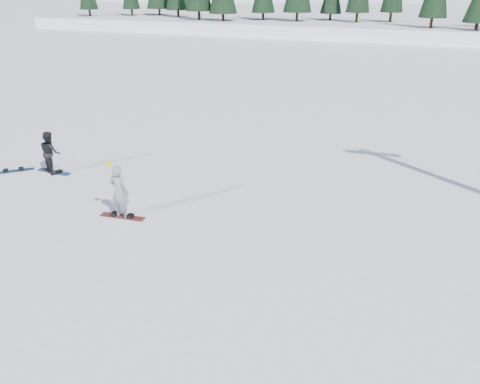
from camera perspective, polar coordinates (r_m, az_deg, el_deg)
name	(u,v)px	position (r m, az deg, el deg)	size (l,w,h in m)	color
ground	(58,201)	(17.24, -21.32, -0.98)	(420.00, 420.00, 0.00)	white
alpine_backdrop	(365,35)	(202.84, 15.03, 17.96)	(412.50, 227.00, 53.20)	white
snowboarder_woman	(119,192)	(15.05, -14.49, 0.04)	(0.67, 0.46, 1.92)	gray
snowboarder_man	(50,152)	(19.55, -22.12, 4.51)	(0.81, 0.63, 1.66)	black
snowboard_woman	(122,217)	(15.43, -14.13, -2.94)	(1.50, 0.28, 0.03)	maroon
snowboard_man	(54,172)	(19.82, -21.74, 2.30)	(1.50, 0.28, 0.03)	#1A4F94
snowboard_loose_a	(14,171)	(20.53, -25.86, 2.30)	(1.50, 0.28, 0.03)	#19488C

